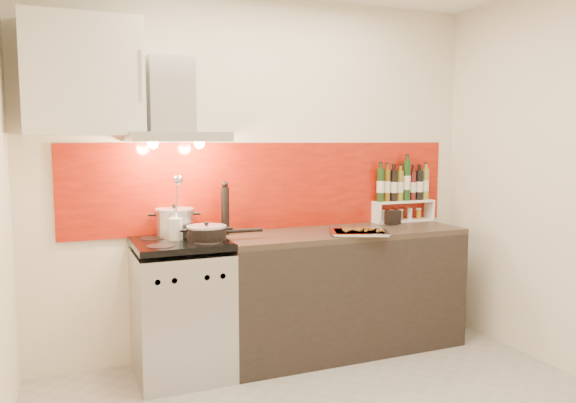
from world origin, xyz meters
name	(u,v)px	position (x,y,z in m)	size (l,w,h in m)	color
back_wall	(265,175)	(0.00, 1.40, 1.30)	(3.40, 0.02, 2.60)	silver
backsplash	(272,186)	(0.05, 1.39, 1.22)	(3.00, 0.02, 0.64)	maroon
range_stove	(182,310)	(-0.70, 1.10, 0.44)	(0.60, 0.60, 0.91)	#B7B7BA
counter	(342,290)	(0.50, 1.10, 0.45)	(1.80, 0.60, 0.90)	black
range_hood	(173,112)	(-0.70, 1.24, 1.74)	(0.62, 0.50, 0.61)	#B7B7BA
upper_cabinet	(83,76)	(-1.25, 1.22, 1.95)	(0.70, 0.35, 0.72)	beige
stock_pot	(175,222)	(-0.70, 1.28, 1.01)	(0.26, 0.26, 0.22)	#B7B7BA
saute_pan	(208,233)	(-0.53, 1.05, 0.96)	(0.51, 0.26, 0.12)	black
utensil_jar	(176,222)	(-0.72, 1.12, 1.03)	(0.09, 0.14, 0.44)	silver
pepper_mill	(225,209)	(-0.35, 1.25, 1.08)	(0.06, 0.06, 0.38)	black
step_shelf	(403,194)	(1.16, 1.32, 1.12)	(0.53, 0.14, 0.49)	white
caddy_box	(393,217)	(0.99, 1.20, 0.96)	(0.12, 0.05, 0.11)	black
baking_tray	(359,232)	(0.52, 0.91, 0.92)	(0.48, 0.43, 0.03)	silver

